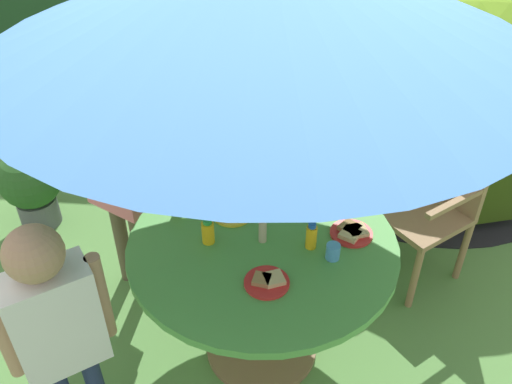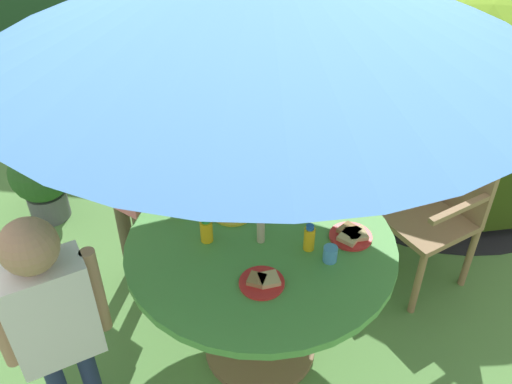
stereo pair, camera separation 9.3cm
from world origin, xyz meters
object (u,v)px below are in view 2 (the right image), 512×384
(wooden_chair, at_px, (436,200))
(juice_bottle_near_left, at_px, (206,230))
(garden_table, at_px, (261,267))
(juice_bottle_near_right, at_px, (265,168))
(plate_mid_left, at_px, (233,211))
(potted_plant, at_px, (41,179))
(dome_tent, at_px, (456,68))
(child_in_white_shirt, at_px, (51,312))
(juice_bottle_far_left, at_px, (309,238))
(plate_front_edge, at_px, (262,282))
(child_in_blue_shirt, at_px, (318,119))
(plate_far_right, at_px, (351,235))
(child_in_pink_shirt, at_px, (121,162))
(snack_bowl, at_px, (326,198))
(cup_near, at_px, (330,254))
(juice_bottle_center_front, at_px, (178,203))

(wooden_chair, xyz_separation_m, juice_bottle_near_left, (-1.13, -0.75, 0.28))
(garden_table, xyz_separation_m, juice_bottle_near_right, (-0.04, 0.49, 0.22))
(plate_mid_left, bearing_deg, potted_plant, 153.07)
(wooden_chair, relative_size, dome_tent, 0.37)
(child_in_white_shirt, relative_size, juice_bottle_far_left, 9.25)
(potted_plant, relative_size, juice_bottle_far_left, 4.27)
(garden_table, xyz_separation_m, plate_front_edge, (0.04, -0.26, 0.17))
(child_in_blue_shirt, bearing_deg, potted_plant, -77.20)
(dome_tent, distance_m, plate_far_right, 1.95)
(child_in_white_shirt, distance_m, juice_bottle_far_left, 1.07)
(plate_mid_left, height_order, juice_bottle_far_left, juice_bottle_far_left)
(child_in_pink_shirt, relative_size, juice_bottle_near_right, 10.11)
(dome_tent, bearing_deg, child_in_white_shirt, -144.24)
(snack_bowl, relative_size, plate_far_right, 0.93)
(child_in_blue_shirt, bearing_deg, child_in_white_shirt, -20.26)
(wooden_chair, distance_m, child_in_blue_shirt, 0.80)
(juice_bottle_near_left, xyz_separation_m, juice_bottle_near_right, (0.20, 0.52, 0.00))
(plate_front_edge, bearing_deg, child_in_white_shirt, -160.07)
(plate_front_edge, relative_size, plate_far_right, 0.97)
(child_in_blue_shirt, distance_m, juice_bottle_near_right, 0.48)
(juice_bottle_far_left, xyz_separation_m, cup_near, (0.09, -0.06, -0.03))
(juice_bottle_near_left, bearing_deg, juice_bottle_near_right, 69.17)
(child_in_blue_shirt, height_order, juice_bottle_near_right, child_in_blue_shirt)
(child_in_blue_shirt, bearing_deg, juice_bottle_far_left, 13.32)
(wooden_chair, height_order, potted_plant, wooden_chair)
(child_in_pink_shirt, distance_m, juice_bottle_near_left, 0.70)
(dome_tent, xyz_separation_m, juice_bottle_near_right, (-1.17, -1.40, -0.02))
(plate_far_right, relative_size, juice_bottle_near_right, 1.49)
(child_in_blue_shirt, distance_m, child_in_white_shirt, 1.72)
(plate_mid_left, distance_m, juice_bottle_near_left, 0.22)
(plate_front_edge, relative_size, juice_bottle_center_front, 1.76)
(potted_plant, bearing_deg, child_in_pink_shirt, -31.36)
(plate_far_right, xyz_separation_m, juice_bottle_far_left, (-0.18, -0.10, 0.05))
(snack_bowl, xyz_separation_m, plate_mid_left, (-0.43, -0.14, -0.02))
(dome_tent, height_order, child_in_blue_shirt, dome_tent)
(child_in_pink_shirt, relative_size, juice_bottle_far_left, 9.99)
(juice_bottle_center_front, bearing_deg, plate_mid_left, 3.00)
(wooden_chair, height_order, juice_bottle_far_left, wooden_chair)
(plate_front_edge, distance_m, plate_far_right, 0.49)
(plate_far_right, bearing_deg, snack_bowl, 117.29)
(garden_table, xyz_separation_m, child_in_white_shirt, (-0.73, -0.54, 0.18))
(plate_mid_left, xyz_separation_m, juice_bottle_near_left, (-0.08, -0.20, 0.04))
(garden_table, distance_m, child_in_white_shirt, 0.92)
(garden_table, distance_m, plate_mid_left, 0.29)
(garden_table, xyz_separation_m, potted_plant, (-1.58, 0.90, -0.28))
(wooden_chair, relative_size, snack_bowl, 5.19)
(juice_bottle_center_front, bearing_deg, wooden_chair, 23.25)
(potted_plant, xyz_separation_m, child_in_white_shirt, (0.85, -1.43, 0.46))
(potted_plant, distance_m, snack_bowl, 2.00)
(plate_front_edge, height_order, juice_bottle_near_left, juice_bottle_near_left)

